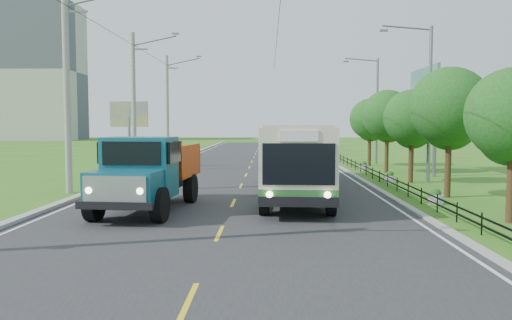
{
  "coord_description": "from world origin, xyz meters",
  "views": [
    {
      "loc": [
        1.51,
        -15.14,
        3.35
      ],
      "look_at": [
        0.99,
        5.47,
        1.9
      ],
      "focal_mm": 35.0,
      "sensor_mm": 36.0,
      "label": 1
    }
  ],
  "objects_px": {
    "streetlight_mid": "(427,98)",
    "planter_mid": "(390,178)",
    "billboard_right": "(424,96)",
    "bus": "(295,153)",
    "dump_truck": "(148,169)",
    "pole_far": "(168,107)",
    "planter_far": "(364,166)",
    "pole_near": "(68,89)",
    "billboard_left": "(129,118)",
    "tree_back": "(370,121)",
    "pole_mid": "(134,101)",
    "tree_fourth": "(412,121)",
    "tree_fifth": "(388,118)",
    "streetlight_far": "(375,107)",
    "tree_third": "(450,111)",
    "planter_near": "(436,197)"
  },
  "relations": [
    {
      "from": "streetlight_mid",
      "to": "planter_mid",
      "type": "distance_m",
      "value": 5.05
    },
    {
      "from": "billboard_right",
      "to": "bus",
      "type": "height_order",
      "value": "billboard_right"
    },
    {
      "from": "billboard_right",
      "to": "dump_truck",
      "type": "height_order",
      "value": "billboard_right"
    },
    {
      "from": "pole_far",
      "to": "streetlight_mid",
      "type": "xyz_separation_m",
      "value": [
        18.9,
        -19.0,
        -0.19
      ]
    },
    {
      "from": "dump_truck",
      "to": "planter_mid",
      "type": "bearing_deg",
      "value": 44.51
    },
    {
      "from": "planter_mid",
      "to": "planter_far",
      "type": "height_order",
      "value": "same"
    },
    {
      "from": "pole_near",
      "to": "dump_truck",
      "type": "relative_size",
      "value": 1.41
    },
    {
      "from": "streetlight_mid",
      "to": "billboard_left",
      "type": "xyz_separation_m",
      "value": [
        -20.14,
        10.0,
        -1.04
      ]
    },
    {
      "from": "tree_back",
      "to": "streetlight_mid",
      "type": "xyz_separation_m",
      "value": [
        0.79,
        -12.14,
        1.25
      ]
    },
    {
      "from": "pole_mid",
      "to": "pole_far",
      "type": "height_order",
      "value": "same"
    },
    {
      "from": "billboard_left",
      "to": "planter_far",
      "type": "bearing_deg",
      "value": -6.31
    },
    {
      "from": "tree_fourth",
      "to": "bus",
      "type": "height_order",
      "value": "tree_fourth"
    },
    {
      "from": "tree_fifth",
      "to": "billboard_left",
      "type": "distance_m",
      "value": 19.74
    },
    {
      "from": "pole_near",
      "to": "planter_mid",
      "type": "relative_size",
      "value": 14.93
    },
    {
      "from": "pole_far",
      "to": "dump_truck",
      "type": "height_order",
      "value": "pole_far"
    },
    {
      "from": "streetlight_mid",
      "to": "dump_truck",
      "type": "relative_size",
      "value": 1.28
    },
    {
      "from": "tree_back",
      "to": "streetlight_far",
      "type": "distance_m",
      "value": 2.37
    },
    {
      "from": "pole_near",
      "to": "streetlight_far",
      "type": "height_order",
      "value": "pole_near"
    },
    {
      "from": "tree_fifth",
      "to": "pole_far",
      "type": "bearing_deg",
      "value": 144.64
    },
    {
      "from": "streetlight_mid",
      "to": "planter_far",
      "type": "height_order",
      "value": "streetlight_mid"
    },
    {
      "from": "tree_fourth",
      "to": "tree_back",
      "type": "relative_size",
      "value": 0.98
    },
    {
      "from": "pole_mid",
      "to": "streetlight_far",
      "type": "relative_size",
      "value": 1.1
    },
    {
      "from": "planter_mid",
      "to": "pole_far",
      "type": "bearing_deg",
      "value": 131.59
    },
    {
      "from": "tree_back",
      "to": "streetlight_far",
      "type": "height_order",
      "value": "streetlight_far"
    },
    {
      "from": "tree_back",
      "to": "streetlight_mid",
      "type": "bearing_deg",
      "value": -86.3
    },
    {
      "from": "tree_fourth",
      "to": "streetlight_far",
      "type": "relative_size",
      "value": 0.6
    },
    {
      "from": "tree_fifth",
      "to": "billboard_right",
      "type": "height_order",
      "value": "billboard_right"
    },
    {
      "from": "dump_truck",
      "to": "tree_fifth",
      "type": "bearing_deg",
      "value": 55.43
    },
    {
      "from": "pole_mid",
      "to": "tree_fourth",
      "type": "bearing_deg",
      "value": -20.74
    },
    {
      "from": "pole_far",
      "to": "planter_mid",
      "type": "relative_size",
      "value": 14.93
    },
    {
      "from": "tree_third",
      "to": "tree_back",
      "type": "height_order",
      "value": "tree_third"
    },
    {
      "from": "tree_back",
      "to": "planter_near",
      "type": "xyz_separation_m",
      "value": [
        -1.26,
        -20.14,
        -3.37
      ]
    },
    {
      "from": "bus",
      "to": "dump_truck",
      "type": "distance_m",
      "value": 8.42
    },
    {
      "from": "billboard_left",
      "to": "tree_fourth",
      "type": "bearing_deg",
      "value": -26.99
    },
    {
      "from": "pole_near",
      "to": "tree_back",
      "type": "xyz_separation_m",
      "value": [
        18.12,
        17.14,
        -1.44
      ]
    },
    {
      "from": "pole_far",
      "to": "streetlight_mid",
      "type": "distance_m",
      "value": 26.8
    },
    {
      "from": "pole_near",
      "to": "planter_near",
      "type": "xyz_separation_m",
      "value": [
        16.86,
        -3.0,
        -4.81
      ]
    },
    {
      "from": "tree_third",
      "to": "billboard_right",
      "type": "xyz_separation_m",
      "value": [
        2.44,
        11.86,
        1.36
      ]
    },
    {
      "from": "planter_near",
      "to": "planter_far",
      "type": "bearing_deg",
      "value": 90.0
    },
    {
      "from": "streetlight_mid",
      "to": "pole_far",
      "type": "bearing_deg",
      "value": 134.86
    },
    {
      "from": "pole_near",
      "to": "pole_mid",
      "type": "height_order",
      "value": "same"
    },
    {
      "from": "planter_near",
      "to": "billboard_left",
      "type": "xyz_separation_m",
      "value": [
        -18.1,
        18.0,
        3.58
      ]
    },
    {
      "from": "planter_mid",
      "to": "planter_far",
      "type": "distance_m",
      "value": 8.0
    },
    {
      "from": "pole_far",
      "to": "planter_mid",
      "type": "xyz_separation_m",
      "value": [
        16.86,
        -19.0,
        -4.81
      ]
    },
    {
      "from": "tree_fourth",
      "to": "streetlight_mid",
      "type": "relative_size",
      "value": 0.6
    },
    {
      "from": "billboard_right",
      "to": "tree_back",
      "type": "bearing_deg",
      "value": 111.7
    },
    {
      "from": "billboard_left",
      "to": "billboard_right",
      "type": "xyz_separation_m",
      "value": [
        21.8,
        -4.0,
        1.48
      ]
    },
    {
      "from": "pole_near",
      "to": "streetlight_mid",
      "type": "height_order",
      "value": "pole_near"
    },
    {
      "from": "pole_near",
      "to": "bus",
      "type": "relative_size",
      "value": 0.59
    },
    {
      "from": "tree_fourth",
      "to": "billboard_right",
      "type": "xyz_separation_m",
      "value": [
        2.44,
        5.86,
        1.76
      ]
    }
  ]
}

